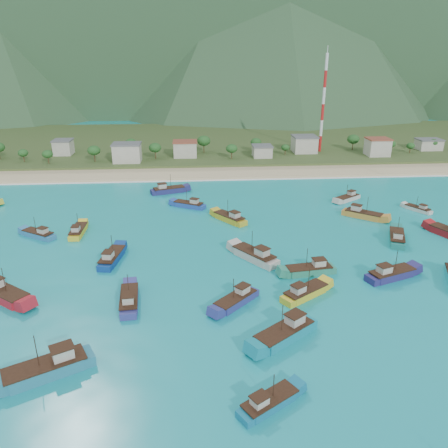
{
  "coord_description": "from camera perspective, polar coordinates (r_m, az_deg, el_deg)",
  "views": [
    {
      "loc": [
        -3.9,
        -84.99,
        43.95
      ],
      "look_at": [
        3.55,
        18.0,
        3.0
      ],
      "focal_mm": 35.0,
      "sensor_mm": 36.0,
      "label": 1
    }
  ],
  "objects": [
    {
      "name": "boat_27",
      "position": [
        97.46,
        20.97,
        -6.2
      ],
      "size": [
        11.72,
        7.0,
        6.66
      ],
      "rotation": [
        0.0,
        0.0,
        5.06
      ],
      "color": "navy",
      "rests_on": "ground"
    },
    {
      "name": "boat_26",
      "position": [
        62.69,
        5.88,
        -22.27
      ],
      "size": [
        9.17,
        7.19,
        5.41
      ],
      "rotation": [
        0.0,
        0.0,
        5.28
      ],
      "color": "#106C90",
      "rests_on": "ground"
    },
    {
      "name": "boat_13",
      "position": [
        141.09,
        24.0,
        1.75
      ],
      "size": [
        6.2,
        8.09,
        4.74
      ],
      "rotation": [
        0.0,
        0.0,
        0.55
      ],
      "color": "silver",
      "rests_on": "ground"
    },
    {
      "name": "boat_8",
      "position": [
        101.37,
        -14.43,
        -4.32
      ],
      "size": [
        4.97,
        11.19,
        6.38
      ],
      "rotation": [
        0.0,
        0.0,
        6.11
      ],
      "color": "navy",
      "rests_on": "ground"
    },
    {
      "name": "boat_29",
      "position": [
        82.58,
        1.59,
        -9.96
      ],
      "size": [
        9.42,
        9.29,
        6.04
      ],
      "rotation": [
        0.0,
        0.0,
        2.34
      ],
      "color": "navy",
      "rests_on": "ground"
    },
    {
      "name": "village",
      "position": [
        190.47,
        -1.37,
        9.77
      ],
      "size": [
        207.32,
        24.28,
        7.18
      ],
      "color": "beige",
      "rests_on": "ground"
    },
    {
      "name": "ground",
      "position": [
        95.76,
        -1.35,
        -5.69
      ],
      "size": [
        600.0,
        600.0,
        0.0
      ],
      "primitive_type": "plane",
      "color": "#0C8B87",
      "rests_on": "ground"
    },
    {
      "name": "boat_1",
      "position": [
        71.53,
        -22.04,
        -17.15
      ],
      "size": [
        13.13,
        9.26,
        7.58
      ],
      "rotation": [
        0.0,
        0.0,
        2.05
      ],
      "color": "teal",
      "rests_on": "ground"
    },
    {
      "name": "boat_22",
      "position": [
        84.28,
        -12.28,
        -9.76
      ],
      "size": [
        4.11,
        10.88,
        6.28
      ],
      "rotation": [
        0.0,
        0.0,
        0.09
      ],
      "color": "navy",
      "rests_on": "ground"
    },
    {
      "name": "boat_10",
      "position": [
        121.0,
        0.76,
        0.73
      ],
      "size": [
        9.18,
        10.66,
        6.46
      ],
      "rotation": [
        0.0,
        0.0,
        0.65
      ],
      "color": "gold",
      "rests_on": "ground"
    },
    {
      "name": "boat_7",
      "position": [
        93.78,
        -26.77,
        -8.22
      ],
      "size": [
        12.0,
        10.31,
        7.27
      ],
      "rotation": [
        0.0,
        0.0,
        4.06
      ],
      "color": "#AD1B27",
      "rests_on": "ground"
    },
    {
      "name": "boat_21",
      "position": [
        99.03,
        4.03,
        -4.18
      ],
      "size": [
        10.16,
        11.9,
        7.19
      ],
      "rotation": [
        0.0,
        0.0,
        0.64
      ],
      "color": "#BBB3A8",
      "rests_on": "ground"
    },
    {
      "name": "boat_6",
      "position": [
        146.88,
        -7.28,
        4.38
      ],
      "size": [
        11.89,
        6.8,
        6.74
      ],
      "rotation": [
        0.0,
        0.0,
        5.03
      ],
      "color": "navy",
      "rests_on": "ground"
    },
    {
      "name": "boat_5",
      "position": [
        120.29,
        -23.06,
        -1.29
      ],
      "size": [
        9.63,
        7.52,
        5.67
      ],
      "rotation": [
        0.0,
        0.0,
        1.01
      ],
      "color": "teal",
      "rests_on": "ground"
    },
    {
      "name": "surf_line",
      "position": [
        160.66,
        -2.6,
        5.73
      ],
      "size": [
        400.0,
        2.5,
        0.08
      ],
      "primitive_type": "cube",
      "color": "white",
      "rests_on": "ground"
    },
    {
      "name": "radio_tower",
      "position": [
        202.52,
        12.84,
        15.03
      ],
      "size": [
        1.2,
        1.2,
        41.74
      ],
      "color": "red",
      "rests_on": "ground"
    },
    {
      "name": "boat_18",
      "position": [
        129.74,
        17.7,
        1.15
      ],
      "size": [
        10.9,
        9.61,
        6.66
      ],
      "rotation": [
        0.0,
        0.0,
        4.04
      ],
      "color": "#C78432",
      "rests_on": "ground"
    },
    {
      "name": "land",
      "position": [
        229.27,
        -3.14,
        10.55
      ],
      "size": [
        400.0,
        110.0,
        2.4
      ],
      "primitive_type": "cube",
      "color": "#385123",
      "rests_on": "ground"
    },
    {
      "name": "boat_28",
      "position": [
        116.53,
        21.64,
        -1.72
      ],
      "size": [
        7.21,
        11.45,
        6.52
      ],
      "rotation": [
        0.0,
        0.0,
        5.89
      ],
      "color": "#197167",
      "rests_on": "ground"
    },
    {
      "name": "boat_16",
      "position": [
        143.66,
        15.85,
        3.24
      ],
      "size": [
        9.47,
        7.77,
        5.65
      ],
      "rotation": [
        0.0,
        0.0,
        2.18
      ],
      "color": "beige",
      "rests_on": "ground"
    },
    {
      "name": "boat_14",
      "position": [
        118.7,
        -18.5,
        -0.93
      ],
      "size": [
        2.93,
        9.81,
        5.79
      ],
      "rotation": [
        0.0,
        0.0,
        6.28
      ],
      "color": "gold",
      "rests_on": "ground"
    },
    {
      "name": "boat_20",
      "position": [
        74.36,
        7.99,
        -13.97
      ],
      "size": [
        11.96,
        10.08,
        7.2
      ],
      "rotation": [
        0.0,
        0.0,
        2.2
      ],
      "color": "teal",
      "rests_on": "ground"
    },
    {
      "name": "vegetation",
      "position": [
        192.48,
        -4.36,
        9.88
      ],
      "size": [
        276.42,
        25.22,
        7.83
      ],
      "color": "#235623",
      "rests_on": "ground"
    },
    {
      "name": "boat_25",
      "position": [
        86.2,
        10.52,
        -8.86
      ],
      "size": [
        10.49,
        8.45,
        6.22
      ],
      "rotation": [
        0.0,
        0.0,
        5.3
      ],
      "color": "gold",
      "rests_on": "ground"
    },
    {
      "name": "boat_0",
      "position": [
        94.68,
        11.13,
        -5.95
      ],
      "size": [
        11.06,
        4.56,
        6.34
      ],
      "rotation": [
        0.0,
        0.0,
        1.7
      ],
      "color": "#278269",
      "rests_on": "ground"
    },
    {
      "name": "boat_24",
      "position": [
        132.39,
        -4.57,
        2.48
      ],
      "size": [
        10.12,
        7.33,
        5.87
      ],
      "rotation": [
        0.0,
        0.0,
        1.07
      ],
      "color": "#2147A2",
      "rests_on": "ground"
    },
    {
      "name": "beach",
      "position": [
        169.82,
        -2.7,
        6.61
      ],
      "size": [
        400.0,
        18.0,
        1.2
      ],
      "primitive_type": "cube",
      "color": "beige",
      "rests_on": "ground"
    }
  ]
}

